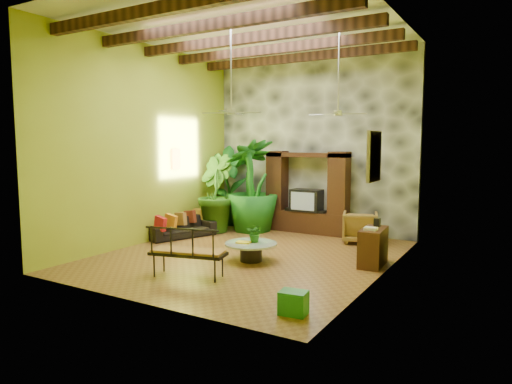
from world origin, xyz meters
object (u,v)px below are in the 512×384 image
Objects in this scene: wicker_armchair at (360,227)px; coffee_table at (251,249)px; entertainment_center at (307,199)px; tall_plant_b at (214,193)px; sofa at (181,227)px; side_console at (373,247)px; tall_plant_a at (227,186)px; green_bin at (293,303)px; ceiling_fan_back at (338,104)px; iron_bench at (185,250)px; tall_plant_c at (252,185)px; ceiling_fan_front at (231,102)px.

wicker_armchair reaches higher than coffee_table.
tall_plant_b is (-2.34, -1.22, 0.15)m from entertainment_center.
tall_plant_b is at bearing 138.58° from coffee_table.
side_console is at bearing -71.54° from sofa.
entertainment_center reaches higher than tall_plant_b.
wicker_armchair is 0.35× the size of tall_plant_a.
sofa is 6.14m from green_bin.
ceiling_fan_back is 1.92× the size of side_console.
wicker_armchair is 4.19m from tall_plant_b.
green_bin is at bearing -98.03° from side_console.
coffee_table is 1.75m from iron_bench.
green_bin is (4.76, -4.62, -0.94)m from tall_plant_b.
ceiling_fan_back is at bearing 101.85° from green_bin.
entertainment_center reaches higher than iron_bench.
tall_plant_c is 4.84m from iron_bench.
tall_plant_b is 2.30× the size of side_console.
ceiling_fan_front is 2.41m from ceiling_fan_back.
tall_plant_c is at bearing -13.94° from sofa.
ceiling_fan_back is 4.61× the size of green_bin.
entertainment_center is 2.47× the size of side_console.
entertainment_center is at bearing 86.76° from ceiling_fan_front.
tall_plant_a reaches higher than tall_plant_b.
tall_plant_b is at bearing -7.45° from wicker_armchair.
ceiling_fan_front is 1.92× the size of side_console.
sofa is at bearing -104.65° from tall_plant_b.
coffee_table is at bearing -41.42° from tall_plant_b.
ceiling_fan_back reaches higher than coffee_table.
green_bin is at bearing -44.18° from tall_plant_b.
coffee_table is (1.73, -2.93, -1.06)m from tall_plant_c.
ceiling_fan_back reaches higher than side_console.
tall_plant_b is 1.46× the size of iron_bench.
coffee_table is (-1.44, -2.99, -0.14)m from wicker_armchair.
tall_plant_c is at bearing 150.72° from side_console.
wicker_armchair is at bearing -17.42° from entertainment_center.
ceiling_fan_front is at bearing -54.58° from tall_plant_a.
iron_bench is at bearing -91.51° from entertainment_center.
tall_plant_b is 5.21m from side_console.
side_console is at bearing 22.94° from coffee_table.
sofa is 2.36m from tall_plant_c.
iron_bench is (-1.74, -3.27, -2.86)m from ceiling_fan_back.
ceiling_fan_back is (1.60, -1.94, 2.44)m from entertainment_center.
wicker_armchair is (1.93, 2.99, -3.01)m from ceiling_fan_front.
tall_plant_a is at bearing 159.96° from tall_plant_c.
coffee_table is (2.87, -3.34, -0.97)m from tall_plant_a.
coffee_table is at bearing -59.36° from tall_plant_c.
side_console is 3.32m from green_bin.
tall_plant_b is (-4.07, -0.67, 0.72)m from wicker_armchair.
entertainment_center is at bearing 94.71° from coffee_table.
side_console is (0.92, -2.00, -0.01)m from wicker_armchair.
coffee_table is at bearing 61.75° from iron_bench.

